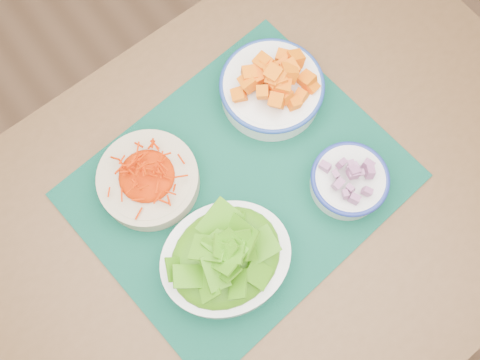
# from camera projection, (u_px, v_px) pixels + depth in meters

# --- Properties ---
(ground) EXTENTS (4.00, 4.00, 0.00)m
(ground) POSITION_uv_depth(u_px,v_px,m) (237.00, 157.00, 1.85)
(ground) COLOR #A4734F
(ground) RESTS_ON ground
(table) EXTENTS (1.35, 0.93, 0.75)m
(table) POSITION_uv_depth(u_px,v_px,m) (249.00, 225.00, 1.10)
(table) COLOR brown
(table) RESTS_ON ground
(placemat) EXTENTS (0.63, 0.53, 0.00)m
(placemat) POSITION_uv_depth(u_px,v_px,m) (240.00, 185.00, 1.04)
(placemat) COLOR #053226
(placemat) RESTS_ON table
(carrot_bowl) EXTENTS (0.23, 0.23, 0.08)m
(carrot_bowl) POSITION_uv_depth(u_px,v_px,m) (148.00, 178.00, 1.00)
(carrot_bowl) COLOR beige
(carrot_bowl) RESTS_ON placemat
(squash_bowl) EXTENTS (0.24, 0.24, 0.10)m
(squash_bowl) POSITION_uv_depth(u_px,v_px,m) (272.00, 85.00, 1.05)
(squash_bowl) COLOR white
(squash_bowl) RESTS_ON placemat
(lettuce_bowl) EXTENTS (0.28, 0.25, 0.12)m
(lettuce_bowl) POSITION_uv_depth(u_px,v_px,m) (226.00, 257.00, 0.94)
(lettuce_bowl) COLOR white
(lettuce_bowl) RESTS_ON placemat
(onion_bowl) EXTENTS (0.16, 0.16, 0.07)m
(onion_bowl) POSITION_uv_depth(u_px,v_px,m) (349.00, 180.00, 1.00)
(onion_bowl) COLOR silver
(onion_bowl) RESTS_ON placemat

